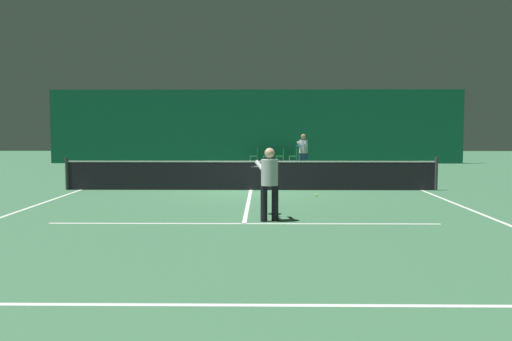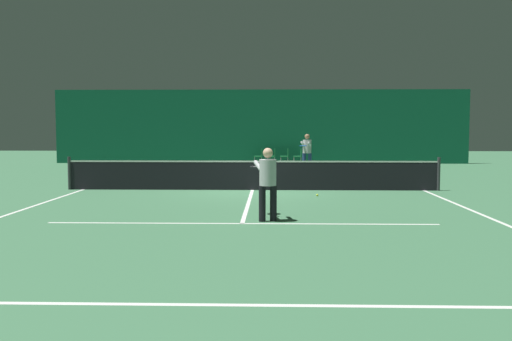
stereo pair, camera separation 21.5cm
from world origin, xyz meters
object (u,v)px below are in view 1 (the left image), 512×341
object	(u,v)px
player_far	(303,150)
courtside_chair_0	(255,155)
player_near	(269,178)
courtside_chair_2	(281,155)
tennis_net	(251,174)
courtside_chair_1	(268,155)
courtside_chair_3	(294,155)
tennis_ball	(316,195)

from	to	relation	value
player_far	courtside_chair_0	distance (m)	5.78
player_near	courtside_chair_2	size ratio (longest dim) A/B	1.89
tennis_net	player_near	xyz separation A→B (m)	(0.53, -6.04, 0.41)
tennis_net	courtside_chair_0	size ratio (longest dim) A/B	14.29
courtside_chair_0	player_near	bearing A→B (deg)	1.74
tennis_net	courtside_chair_2	world-z (taller)	tennis_net
courtside_chair_1	courtside_chair_2	size ratio (longest dim) A/B	1.00
player_near	courtside_chair_3	xyz separation A→B (m)	(1.58, 19.02, -0.44)
courtside_chair_1	courtside_chair_2	distance (m)	0.72
tennis_net	courtside_chair_1	size ratio (longest dim) A/B	14.29
player_far	courtside_chair_0	size ratio (longest dim) A/B	2.04
courtside_chair_1	tennis_ball	distance (m)	14.63
courtside_chair_2	tennis_ball	bearing A→B (deg)	2.27
player_far	courtside_chair_3	xyz separation A→B (m)	(-0.11, 5.29, -0.51)
player_near	courtside_chair_2	xyz separation A→B (m)	(0.86, 19.02, -0.44)
player_far	courtside_chair_0	xyz separation A→B (m)	(-2.27, 5.29, -0.51)
player_near	courtside_chair_1	size ratio (longest dim) A/B	1.89
courtside_chair_1	courtside_chair_0	bearing A→B (deg)	-90.00
courtside_chair_2	courtside_chair_3	bearing A→B (deg)	90.00
courtside_chair_1	player_near	bearing A→B (deg)	-0.43
courtside_chair_3	tennis_net	bearing A→B (deg)	-9.23
courtside_chair_3	tennis_ball	size ratio (longest dim) A/B	12.73
player_far	tennis_ball	xyz separation A→B (m)	(-0.26, -9.28, -0.96)
player_near	courtside_chair_0	distance (m)	19.03
tennis_net	courtside_chair_2	xyz separation A→B (m)	(1.39, 12.98, -0.03)
courtside_chair_0	courtside_chair_1	xyz separation A→B (m)	(0.72, 0.00, 0.00)
courtside_chair_3	player_far	bearing A→B (deg)	1.22
courtside_chair_3	courtside_chair_2	bearing A→B (deg)	-90.00
player_far	player_near	bearing A→B (deg)	6.38
courtside_chair_1	courtside_chair_3	distance (m)	1.44
player_near	courtside_chair_3	world-z (taller)	player_near
courtside_chair_1	courtside_chair_3	size ratio (longest dim) A/B	1.00
courtside_chair_0	courtside_chair_1	bearing A→B (deg)	90.00
player_near	courtside_chair_3	bearing A→B (deg)	-20.15
courtside_chair_1	player_far	bearing A→B (deg)	16.36
courtside_chair_1	courtside_chair_3	bearing A→B (deg)	90.00
player_far	courtside_chair_3	distance (m)	5.31
tennis_net	tennis_ball	world-z (taller)	tennis_net
courtside_chair_3	tennis_ball	world-z (taller)	courtside_chair_3
player_near	courtside_chair_0	world-z (taller)	player_near
courtside_chair_0	tennis_ball	world-z (taller)	courtside_chair_0
courtside_chair_0	courtside_chair_3	distance (m)	2.16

